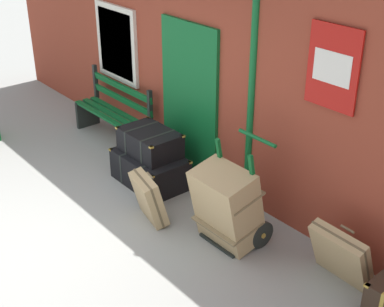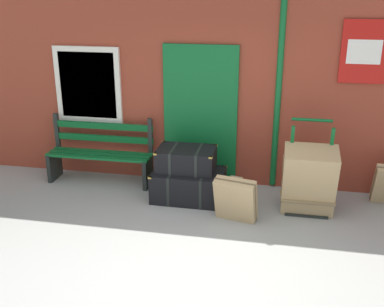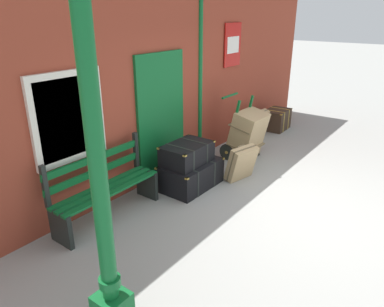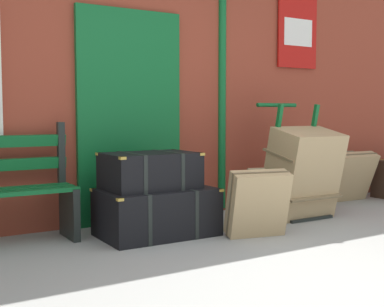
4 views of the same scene
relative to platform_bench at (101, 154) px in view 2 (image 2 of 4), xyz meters
name	(u,v)px [view 2 (image 2 of 4)]	position (x,y,z in m)	size (l,w,h in m)	color
ground_plane	(182,272)	(1.74, -2.16, -0.44)	(60.00, 60.00, 0.00)	gray
brick_facade	(217,78)	(1.72, 0.44, 1.15)	(10.40, 0.35, 3.20)	brown
platform_bench	(101,154)	(0.00, 0.00, 0.00)	(1.60, 0.43, 1.01)	#0F5B28
steamer_trunk_base	(189,185)	(1.45, -0.38, -0.23)	(1.02, 0.66, 0.43)	black
steamer_trunk_middle	(186,159)	(1.41, -0.33, 0.14)	(0.81, 0.55, 0.33)	black
porters_trolley	(307,189)	(3.09, -0.33, -0.17)	(0.71, 0.60, 1.20)	black
large_brown_trunk	(309,180)	(3.09, -0.50, 0.03)	(0.70, 0.62, 0.95)	tan
suitcase_beige	(236,199)	(2.17, -0.91, -0.14)	(0.58, 0.42, 0.61)	tan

